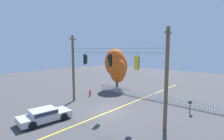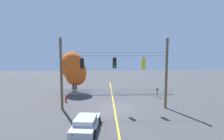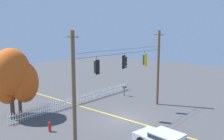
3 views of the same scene
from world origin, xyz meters
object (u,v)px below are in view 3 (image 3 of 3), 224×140
Objects in this scene: traffic_signal_westbound_side at (96,67)px; traffic_signal_northbound_primary at (145,60)px; traffic_signal_eastbound_side at (125,62)px; autumn_maple_near_fence at (9,75)px; fire_hydrant at (50,127)px; parked_car at (165,140)px; roadside_mailbox at (124,87)px; autumn_maple_mid at (21,79)px.

traffic_signal_northbound_primary is at bearing -0.01° from traffic_signal_westbound_side.
traffic_signal_eastbound_side is at bearing 0.30° from traffic_signal_westbound_side.
fire_hydrant is (0.10, -5.90, -3.50)m from autumn_maple_near_fence.
parked_car is 5.51× the size of fire_hydrant.
roadside_mailbox is (3.12, 4.88, -4.08)m from traffic_signal_northbound_primary.
traffic_signal_eastbound_side is 3.23m from traffic_signal_northbound_primary.
autumn_maple_near_fence reaches higher than parked_car.
traffic_signal_northbound_primary is at bearing -122.60° from roadside_mailbox.
roadside_mailbox is at bearing 9.32° from fire_hydrant.
traffic_signal_westbound_side is 1.04× the size of roadside_mailbox.
traffic_signal_westbound_side is at bearing -153.95° from roadside_mailbox.
autumn_maple_near_fence reaches higher than fire_hydrant.
autumn_maple_near_fence is (-2.62, 8.73, -1.32)m from traffic_signal_westbound_side.
autumn_maple_near_fence is at bearing 137.33° from traffic_signal_northbound_primary.
roadside_mailbox reaches higher than parked_car.
fire_hydrant is at bearing 163.22° from traffic_signal_northbound_primary.
parked_car is (2.70, -13.75, -2.87)m from autumn_maple_mid.
roadside_mailbox is at bearing -17.02° from autumn_maple_near_fence.
parked_car is 3.45× the size of roadside_mailbox.
traffic_signal_westbound_side is 0.24× the size of autumn_maple_mid.
traffic_signal_westbound_side is at bearing -179.70° from traffic_signal_eastbound_side.
traffic_signal_westbound_side is 6.13m from fire_hydrant.
traffic_signal_westbound_side is at bearing 179.99° from traffic_signal_northbound_primary.
parked_car is (-5.94, -5.58, -4.55)m from traffic_signal_northbound_primary.
autumn_maple_near_fence is 1.12× the size of autumn_maple_mid.
autumn_maple_near_fence reaches higher than autumn_maple_mid.
roadside_mailbox is (11.76, -3.30, -2.40)m from autumn_maple_mid.
traffic_signal_northbound_primary is (3.23, -0.02, -0.09)m from traffic_signal_eastbound_side.
traffic_signal_northbound_primary reaches higher than fire_hydrant.
traffic_signal_eastbound_side is 7.76m from parked_car.
autumn_maple_mid is 14.31m from parked_car.
traffic_signal_westbound_side is 0.21× the size of autumn_maple_near_fence.
traffic_signal_northbound_primary is 12.94m from autumn_maple_near_fence.
parked_car is at bearing -130.90° from roadside_mailbox.
roadside_mailbox is at bearing 49.10° from parked_car.
roadside_mailbox is at bearing 26.05° from traffic_signal_westbound_side.
traffic_signal_northbound_primary is at bearing 43.22° from parked_car.
autumn_maple_mid is (-1.79, 8.17, -1.75)m from traffic_signal_westbound_side.
autumn_maple_near_fence reaches higher than traffic_signal_northbound_primary.
traffic_signal_eastbound_side reaches higher than roadside_mailbox.
autumn_maple_mid is (-5.41, 8.15, -1.77)m from traffic_signal_eastbound_side.
traffic_signal_westbound_side and traffic_signal_eastbound_side have the same top height.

